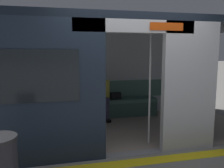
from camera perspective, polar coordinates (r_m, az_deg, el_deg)
The scene contains 9 objects.
ground_plane at distance 4.13m, azimuth 5.22°, elevation -16.47°, with size 60.00×60.00×0.00m, color gray.
platform_edge_strip at distance 3.88m, azimuth 6.71°, elevation -18.18°, with size 8.00×0.24×0.01m, color yellow.
train_car at distance 4.92m, azimuth 0.16°, elevation 5.90°, with size 6.40×2.77×2.31m.
bench_seat at distance 6.10m, azimuth -1.57°, elevation -4.83°, with size 2.73×0.44×0.46m.
person_seated at distance 5.95m, azimuth -2.94°, elevation -1.94°, with size 0.55×0.70×1.19m.
handbag at distance 6.15m, azimuth 0.94°, elevation -2.88°, with size 0.26×0.15×0.17m.
book at distance 6.00m, azimuth -6.88°, elevation -3.91°, with size 0.15×0.22×0.03m, color silver.
grab_pole_door at distance 4.07m, azimuth -2.04°, elevation -0.85°, with size 0.04×0.04×2.17m, color silver.
grab_pole_far at distance 4.32m, azimuth 9.14°, elevation -0.42°, with size 0.04×0.04×2.17m, color silver.
Camera 1 is at (1.22, 3.56, 1.72)m, focal length 37.80 mm.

